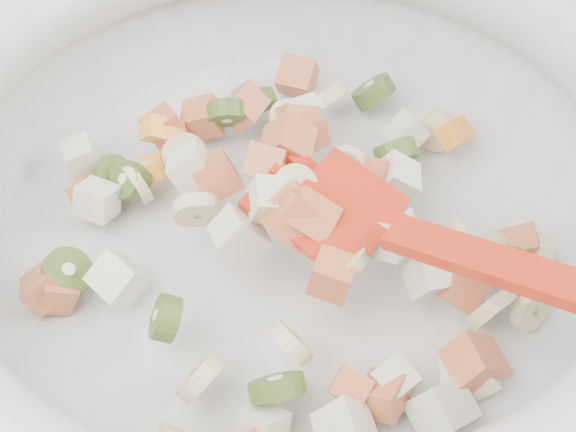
{
  "coord_description": "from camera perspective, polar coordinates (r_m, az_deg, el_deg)",
  "views": [
    {
      "loc": [
        0.04,
        1.14,
        1.31
      ],
      "look_at": [
        0.05,
        1.45,
        0.95
      ],
      "focal_mm": 55.0,
      "sensor_mm": 36.0,
      "label": 1
    }
  ],
  "objects": [
    {
      "name": "mixing_bowl",
      "position": [
        0.47,
        0.03,
        1.26
      ],
      "size": [
        0.43,
        0.43,
        0.13
      ],
      "color": "beige",
      "rests_on": "counter"
    }
  ]
}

